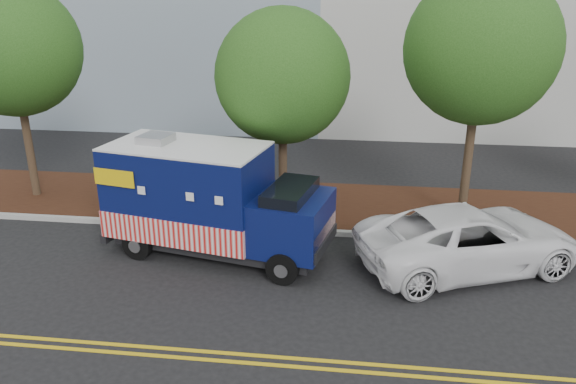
# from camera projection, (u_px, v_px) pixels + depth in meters

# --- Properties ---
(ground) EXTENTS (120.00, 120.00, 0.00)m
(ground) POSITION_uv_depth(u_px,v_px,m) (214.00, 250.00, 15.52)
(ground) COLOR black
(ground) RESTS_ON ground
(curb) EXTENTS (120.00, 0.18, 0.15)m
(curb) POSITION_uv_depth(u_px,v_px,m) (226.00, 227.00, 16.79)
(curb) COLOR #9E9E99
(curb) RESTS_ON ground
(mulch_strip) EXTENTS (120.00, 4.00, 0.15)m
(mulch_strip) POSITION_uv_depth(u_px,v_px,m) (240.00, 202.00, 18.74)
(mulch_strip) COLOR black
(mulch_strip) RESTS_ON ground
(centerline_near) EXTENTS (120.00, 0.10, 0.01)m
(centerline_near) POSITION_uv_depth(u_px,v_px,m) (161.00, 348.00, 11.38)
(centerline_near) COLOR gold
(centerline_near) RESTS_ON ground
(centerline_far) EXTENTS (120.00, 0.10, 0.01)m
(centerline_far) POSITION_uv_depth(u_px,v_px,m) (156.00, 356.00, 11.15)
(centerline_far) COLOR gold
(centerline_far) RESTS_ON ground
(tree_a) EXTENTS (4.21, 4.21, 7.10)m
(tree_a) POSITION_uv_depth(u_px,v_px,m) (13.00, 49.00, 17.49)
(tree_a) COLOR #38281C
(tree_a) RESTS_ON ground
(tree_b) EXTENTS (3.96, 3.96, 6.36)m
(tree_b) POSITION_uv_depth(u_px,v_px,m) (283.00, 77.00, 16.32)
(tree_b) COLOR #38281C
(tree_b) RESTS_ON ground
(tree_c) EXTENTS (4.23, 4.23, 7.37)m
(tree_c) POSITION_uv_depth(u_px,v_px,m) (481.00, 49.00, 15.38)
(tree_c) COLOR #38281C
(tree_c) RESTS_ON ground
(sign_post) EXTENTS (0.06, 0.06, 2.40)m
(sign_post) POSITION_uv_depth(u_px,v_px,m) (191.00, 186.00, 16.85)
(sign_post) COLOR #473828
(sign_post) RESTS_ON ground
(food_truck) EXTENTS (6.36, 3.39, 3.19)m
(food_truck) POSITION_uv_depth(u_px,v_px,m) (207.00, 202.00, 14.97)
(food_truck) COLOR black
(food_truck) RESTS_ON ground
(white_car) EXTENTS (6.35, 4.60, 1.60)m
(white_car) POSITION_uv_depth(u_px,v_px,m) (470.00, 239.00, 14.36)
(white_car) COLOR white
(white_car) RESTS_ON ground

